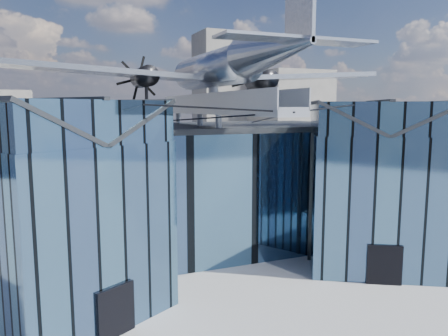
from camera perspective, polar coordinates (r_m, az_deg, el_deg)
name	(u,v)px	position (r m, az deg, el deg)	size (l,w,h in m)	color
ground_plane	(235,278)	(30.06, 1.49, -14.23)	(120.00, 120.00, 0.00)	gray
museum	(205,183)	(33.75, -2.46, -1.96)	(32.88, 24.50, 17.60)	#406283
bg_towers	(125,115)	(77.02, -12.85, 6.76)	(77.00, 24.50, 26.00)	slate
tree_side_e	(400,184)	(45.54, 21.95, -1.92)	(4.72, 4.72, 5.91)	#362615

